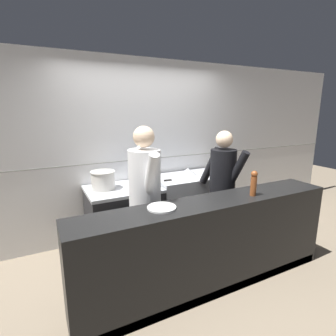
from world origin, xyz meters
name	(u,v)px	position (x,y,z in m)	size (l,w,h in m)	color
ground_plane	(193,278)	(0.00, 0.00, 0.00)	(14.00, 14.00, 0.00)	#7F705B
wall_back_tiled	(144,149)	(0.00, 1.42, 1.30)	(8.00, 0.06, 2.60)	white
oven_range	(124,218)	(-0.48, 1.02, 0.43)	(0.95, 0.71, 0.87)	#232326
prep_counter	(190,204)	(0.58, 1.02, 0.45)	(1.13, 0.65, 0.91)	#B7BABF
pass_counter	(211,244)	(0.10, -0.17, 0.48)	(2.92, 0.45, 0.98)	black
stock_pot	(103,180)	(-0.72, 1.08, 0.99)	(0.32, 0.32, 0.24)	beige
sauce_pot	(139,178)	(-0.25, 1.00, 0.98)	(0.25, 0.25, 0.21)	#B7BABF
mixing_bowl_steel	(188,171)	(0.57, 1.09, 0.96)	(0.27, 0.27, 0.10)	#B7BABF
chefs_knife	(174,180)	(0.22, 0.90, 0.92)	(0.35, 0.07, 0.02)	#B7BABF
plated_dish_main	(162,208)	(-0.45, -0.13, 0.98)	(0.27, 0.27, 0.02)	white
pepper_mill	(254,183)	(0.59, -0.23, 1.12)	(0.07, 0.07, 0.28)	brown
chef_head_cook	(145,196)	(-0.44, 0.34, 0.96)	(0.38, 0.75, 1.72)	black
chef_sous	(222,186)	(0.66, 0.38, 0.90)	(0.42, 0.70, 1.63)	black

